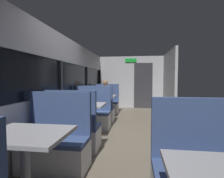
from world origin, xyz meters
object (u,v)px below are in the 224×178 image
(dining_table_far_window, at_px, (102,98))
(coffee_cup_primary, at_px, (103,94))
(dining_table_mid_window, at_px, (84,108))
(bench_mid_window_facing_end, at_px, (73,131))
(bench_far_window_facing_end, at_px, (98,111))
(bench_mid_window_facing_entry, at_px, (92,116))
(bench_near_window_facing_entry, at_px, (56,146))
(dining_table_near_window, at_px, (25,142))
(bench_far_window_facing_entry, at_px, (106,104))
(seated_passenger, at_px, (106,99))

(dining_table_far_window, height_order, coffee_cup_primary, coffee_cup_primary)
(dining_table_mid_window, xyz_separation_m, bench_mid_window_facing_end, (0.00, -0.70, -0.31))
(bench_far_window_facing_end, relative_size, coffee_cup_primary, 12.22)
(bench_mid_window_facing_entry, xyz_separation_m, bench_far_window_facing_end, (0.00, 0.70, 0.00))
(bench_near_window_facing_entry, relative_size, coffee_cup_primary, 12.22)
(dining_table_near_window, distance_m, coffee_cup_primary, 4.37)
(bench_near_window_facing_entry, height_order, dining_table_mid_window, bench_near_window_facing_entry)
(dining_table_far_window, bearing_deg, coffee_cup_primary, 87.89)
(dining_table_near_window, distance_m, bench_far_window_facing_end, 3.51)
(bench_far_window_facing_entry, distance_m, coffee_cup_primary, 0.70)
(bench_mid_window_facing_end, bearing_deg, bench_near_window_facing_entry, -90.00)
(bench_far_window_facing_end, bearing_deg, seated_passenger, 90.00)
(dining_table_mid_window, height_order, seated_passenger, seated_passenger)
(dining_table_near_window, xyz_separation_m, bench_far_window_facing_entry, (0.00, 4.89, -0.31))
(dining_table_near_window, xyz_separation_m, bench_mid_window_facing_entry, (0.00, 2.80, -0.31))
(dining_table_mid_window, bearing_deg, dining_table_near_window, -90.00)
(bench_far_window_facing_end, height_order, bench_far_window_facing_entry, same)
(bench_far_window_facing_entry, height_order, coffee_cup_primary, bench_far_window_facing_entry)
(bench_mid_window_facing_entry, bearing_deg, bench_far_window_facing_entry, 90.00)
(bench_mid_window_facing_entry, height_order, bench_far_window_facing_end, same)
(dining_table_near_window, height_order, coffee_cup_primary, coffee_cup_primary)
(dining_table_near_window, relative_size, seated_passenger, 0.71)
(bench_near_window_facing_entry, bearing_deg, bench_far_window_facing_entry, 90.00)
(dining_table_mid_window, xyz_separation_m, dining_table_far_window, (0.00, 2.10, 0.00))
(bench_mid_window_facing_entry, distance_m, coffee_cup_primary, 1.63)
(bench_mid_window_facing_entry, relative_size, seated_passenger, 0.87)
(seated_passenger, bearing_deg, bench_mid_window_facing_entry, -90.00)
(dining_table_mid_window, bearing_deg, bench_far_window_facing_end, 90.00)
(bench_mid_window_facing_end, distance_m, bench_far_window_facing_end, 2.10)
(coffee_cup_primary, bearing_deg, seated_passenger, 90.79)
(bench_near_window_facing_entry, distance_m, dining_table_mid_window, 1.43)
(dining_table_mid_window, distance_m, bench_mid_window_facing_end, 0.77)
(bench_mid_window_facing_entry, height_order, seated_passenger, seated_passenger)
(bench_near_window_facing_entry, relative_size, bench_mid_window_facing_end, 1.00)
(bench_far_window_facing_end, height_order, coffee_cup_primary, bench_far_window_facing_end)
(bench_far_window_facing_entry, bearing_deg, bench_far_window_facing_end, -90.00)
(bench_mid_window_facing_end, height_order, dining_table_far_window, bench_mid_window_facing_end)
(bench_far_window_facing_end, bearing_deg, bench_near_window_facing_entry, -90.00)
(dining_table_far_window, bearing_deg, bench_far_window_facing_entry, 90.00)
(bench_mid_window_facing_end, relative_size, bench_far_window_facing_entry, 1.00)
(bench_near_window_facing_entry, distance_m, coffee_cup_primary, 3.69)
(bench_mid_window_facing_entry, relative_size, bench_far_window_facing_end, 1.00)
(bench_mid_window_facing_entry, bearing_deg, bench_mid_window_facing_end, -90.00)
(dining_table_mid_window, height_order, bench_mid_window_facing_entry, bench_mid_window_facing_entry)
(dining_table_far_window, bearing_deg, bench_far_window_facing_end, -90.00)
(dining_table_near_window, bearing_deg, dining_table_far_window, 90.00)
(bench_near_window_facing_entry, xyz_separation_m, coffee_cup_primary, (0.01, 3.66, 0.46))
(dining_table_near_window, relative_size, bench_mid_window_facing_end, 0.82)
(bench_mid_window_facing_entry, bearing_deg, bench_far_window_facing_end, 90.00)
(bench_far_window_facing_entry, bearing_deg, bench_mid_window_facing_entry, -90.00)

